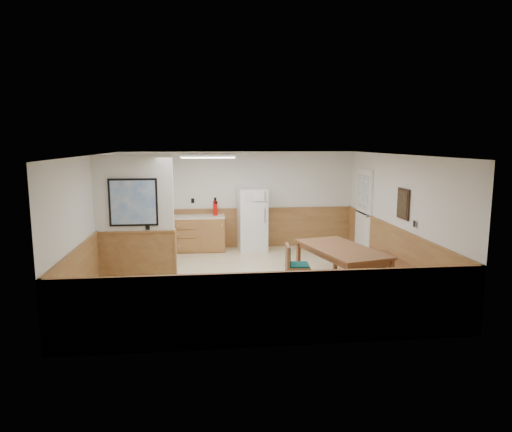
{
  "coord_description": "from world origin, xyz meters",
  "views": [
    {
      "loc": [
        -0.88,
        -8.76,
        2.74
      ],
      "look_at": [
        0.15,
        0.4,
        1.24
      ],
      "focal_mm": 32.0,
      "sensor_mm": 36.0,
      "label": 1
    }
  ],
  "objects": [
    {
      "name": "back_wall",
      "position": [
        0.0,
        3.0,
        1.25
      ],
      "size": [
        6.0,
        0.02,
        2.5
      ],
      "primitive_type": "cube",
      "color": "white",
      "rests_on": "ground"
    },
    {
      "name": "fluorescent_fixture",
      "position": [
        -0.8,
        1.3,
        2.45
      ],
      "size": [
        1.2,
        0.3,
        0.09
      ],
      "color": "white",
      "rests_on": "ceiling"
    },
    {
      "name": "right_wall",
      "position": [
        3.0,
        0.0,
        1.25
      ],
      "size": [
        0.02,
        6.0,
        2.5
      ],
      "primitive_type": "cube",
      "color": "white",
      "rests_on": "ground"
    },
    {
      "name": "wall_painting",
      "position": [
        2.97,
        -0.3,
        1.55
      ],
      "size": [
        0.04,
        0.5,
        0.6
      ],
      "color": "#311D13",
      "rests_on": "right_wall"
    },
    {
      "name": "refrigerator",
      "position": [
        0.3,
        2.63,
        0.79
      ],
      "size": [
        0.74,
        0.74,
        1.58
      ],
      "rotation": [
        0.0,
        0.0,
        0.06
      ],
      "color": "white",
      "rests_on": "ground"
    },
    {
      "name": "wainscot_left",
      "position": [
        -2.98,
        0.0,
        0.5
      ],
      "size": [
        0.04,
        6.0,
        1.0
      ],
      "primitive_type": "cube",
      "color": "#A57D42",
      "rests_on": "ground"
    },
    {
      "name": "kitchen_window",
      "position": [
        -2.1,
        2.98,
        1.55
      ],
      "size": [
        0.8,
        0.04,
        1.0
      ],
      "color": "white",
      "rests_on": "back_wall"
    },
    {
      "name": "wainscot_back",
      "position": [
        0.0,
        2.98,
        0.5
      ],
      "size": [
        6.0,
        0.04,
        1.0
      ],
      "primitive_type": "cube",
      "color": "#A57D42",
      "rests_on": "ground"
    },
    {
      "name": "soap_bottle",
      "position": [
        -2.2,
        2.67,
        1.01
      ],
      "size": [
        0.09,
        0.09,
        0.22
      ],
      "primitive_type": "cylinder",
      "rotation": [
        0.0,
        0.0,
        0.34
      ],
      "color": "#1A9132",
      "rests_on": "kitchen_counter"
    },
    {
      "name": "partition_wall",
      "position": [
        -2.25,
        0.19,
        1.23
      ],
      "size": [
        1.5,
        0.2,
        2.5
      ],
      "color": "white",
      "rests_on": "ground"
    },
    {
      "name": "kitchen_counter",
      "position": [
        -1.21,
        2.68,
        0.46
      ],
      "size": [
        2.2,
        0.61,
        1.0
      ],
      "color": "#935834",
      "rests_on": "ground"
    },
    {
      "name": "dining_table",
      "position": [
        1.69,
        -0.52,
        0.66
      ],
      "size": [
        1.48,
        2.2,
        0.75
      ],
      "rotation": [
        0.0,
        0.0,
        0.25
      ],
      "color": "brown",
      "rests_on": "ground"
    },
    {
      "name": "dining_bench",
      "position": [
        2.8,
        -0.44,
        0.35
      ],
      "size": [
        0.42,
        1.68,
        0.45
      ],
      "rotation": [
        0.0,
        0.0,
        -0.03
      ],
      "color": "brown",
      "rests_on": "ground"
    },
    {
      "name": "wainscot_right",
      "position": [
        2.98,
        0.0,
        0.5
      ],
      "size": [
        0.04,
        6.0,
        1.0
      ],
      "primitive_type": "cube",
      "color": "#A57D42",
      "rests_on": "ground"
    },
    {
      "name": "ceiling",
      "position": [
        0.0,
        0.0,
        2.5
      ],
      "size": [
        6.0,
        6.0,
        0.02
      ],
      "primitive_type": "cube",
      "color": "silver",
      "rests_on": "back_wall"
    },
    {
      "name": "left_wall",
      "position": [
        -3.0,
        0.0,
        1.25
      ],
      "size": [
        0.02,
        6.0,
        2.5
      ],
      "primitive_type": "cube",
      "color": "white",
      "rests_on": "ground"
    },
    {
      "name": "dining_chair",
      "position": [
        0.74,
        -0.59,
        0.49
      ],
      "size": [
        0.65,
        0.48,
        0.85
      ],
      "rotation": [
        0.0,
        0.0,
        -0.09
      ],
      "color": "brown",
      "rests_on": "ground"
    },
    {
      "name": "exterior_door",
      "position": [
        2.96,
        1.9,
        1.05
      ],
      "size": [
        0.07,
        1.02,
        2.15
      ],
      "color": "white",
      "rests_on": "ground"
    },
    {
      "name": "fire_extinguisher",
      "position": [
        -0.63,
        2.71,
        1.1
      ],
      "size": [
        0.15,
        0.15,
        0.46
      ],
      "rotation": [
        0.0,
        0.0,
        -0.41
      ],
      "color": "red",
      "rests_on": "kitchen_counter"
    },
    {
      "name": "ground",
      "position": [
        0.0,
        0.0,
        0.0
      ],
      "size": [
        6.0,
        6.0,
        0.0
      ],
      "primitive_type": "plane",
      "color": "beige",
      "rests_on": "ground"
    }
  ]
}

